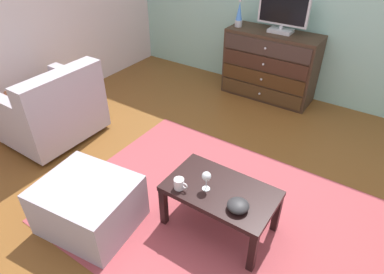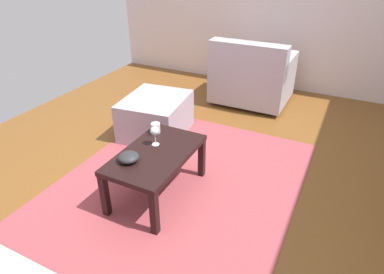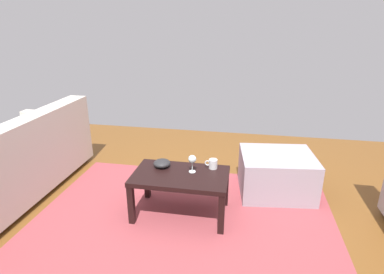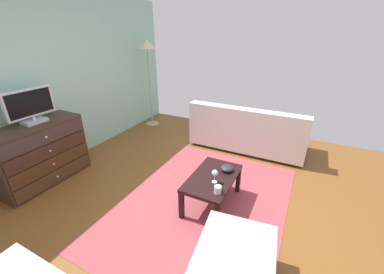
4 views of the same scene
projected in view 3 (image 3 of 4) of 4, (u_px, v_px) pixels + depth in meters
ground_plane at (203, 240)px, 2.50m from camera, size 5.71×5.09×0.05m
area_rug at (184, 219)px, 2.71m from camera, size 2.60×1.90×0.01m
coffee_table at (180, 180)px, 2.69m from camera, size 0.82×0.49×0.40m
wine_glass at (192, 160)px, 2.66m from camera, size 0.07×0.07×0.16m
mug at (213, 164)px, 2.76m from camera, size 0.11×0.08×0.08m
bowl_decorative at (162, 163)px, 2.78m from camera, size 0.15×0.15×0.07m
couch_large at (7, 168)px, 2.96m from camera, size 0.85×1.95×0.81m
ottoman at (276, 174)px, 3.09m from camera, size 0.77×0.68×0.41m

